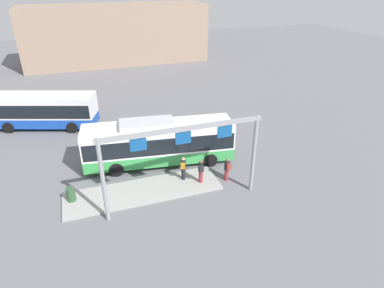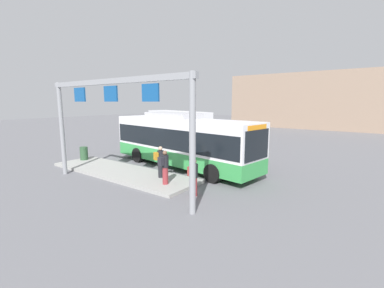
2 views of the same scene
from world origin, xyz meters
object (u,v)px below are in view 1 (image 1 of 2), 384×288
object	(u,v)px
person_boarding	(201,171)
person_waiting_near	(183,168)
bus_main	(159,141)
bus_background_left	(41,109)
person_waiting_mid	(227,169)
trash_bin	(71,194)

from	to	relation	value
person_boarding	person_waiting_near	bearing A→B (deg)	63.89
bus_main	bus_background_left	size ratio (longest dim) A/B	1.11
person_waiting_near	person_boarding	bearing A→B (deg)	-104.02
person_waiting_mid	trash_bin	bearing A→B (deg)	80.00
bus_main	person_boarding	xyz separation A→B (m)	(1.88, -3.67, -0.76)
trash_bin	person_waiting_near	bearing A→B (deg)	-0.12
bus_main	trash_bin	xyz separation A→B (m)	(-6.33, -2.92, -1.20)
bus_background_left	trash_bin	distance (m)	12.95
bus_main	bus_background_left	world-z (taller)	bus_main
bus_main	person_waiting_near	xyz separation A→B (m)	(0.89, -2.94, -0.76)
bus_background_left	person_waiting_near	world-z (taller)	bus_background_left
bus_main	person_waiting_mid	xyz separation A→B (m)	(3.71, -3.79, -0.92)
bus_background_left	person_waiting_near	size ratio (longest dim) A/B	5.94
person_waiting_near	trash_bin	bearing A→B (deg)	112.31
bus_background_left	person_waiting_near	bearing A→B (deg)	-34.56
bus_background_left	bus_main	bearing A→B (deg)	-30.06
person_waiting_near	trash_bin	distance (m)	7.24
person_boarding	person_waiting_mid	distance (m)	1.84
person_waiting_mid	trash_bin	world-z (taller)	person_waiting_mid
bus_background_left	person_waiting_near	xyz separation A→B (m)	(9.32, -12.74, -0.73)
bus_main	person_waiting_mid	world-z (taller)	bus_main
bus_main	bus_background_left	bearing A→B (deg)	138.60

